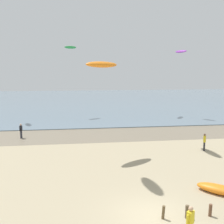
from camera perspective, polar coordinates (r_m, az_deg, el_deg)
The scene contains 10 objects.
ground_plane at distance 15.88m, azimuth 8.32°, elevation -20.82°, with size 160.00×160.00×0.00m, color tan.
wet_sand_strip at distance 33.31m, azimuth -0.59°, elevation -4.80°, with size 120.00×7.32×0.01m, color #7A6D59.
sea at distance 71.33m, azimuth -4.37°, elevation 2.49°, with size 160.00×70.00×0.10m, color slate.
person_nearest_camera at distance 13.83m, azimuth 16.18°, elevation -21.53°, with size 0.47×0.39×1.71m.
person_mid_beach at distance 33.17m, azimuth -18.68°, elevation -3.71°, with size 0.29×0.56×1.71m.
person_by_waterline at distance 28.13m, azimuth 18.94°, elevation -5.91°, with size 0.34×0.53×1.71m.
grounded_kite at distance 19.25m, azimuth 21.63°, elevation -14.92°, with size 2.80×1.01×0.56m, color orange.
kite_aloft_1 at distance 24.82m, azimuth -2.17°, elevation 9.99°, with size 3.43×1.10×0.55m, color orange.
kite_aloft_5 at distance 46.75m, azimuth 14.37°, elevation 12.29°, with size 2.26×0.72×0.36m, color purple.
kite_aloft_6 at distance 47.03m, azimuth -8.79°, elevation 13.35°, with size 2.23×0.71×0.36m, color green.
Camera 1 is at (-3.92, -13.25, 7.82)m, focal length 43.28 mm.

